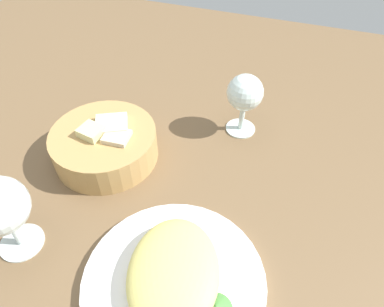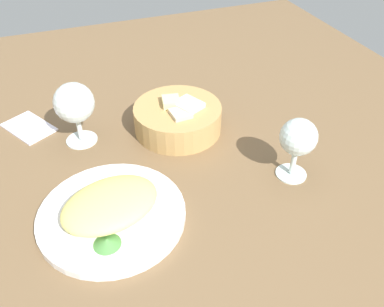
{
  "view_description": "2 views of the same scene",
  "coord_description": "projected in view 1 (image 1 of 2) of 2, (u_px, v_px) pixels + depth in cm",
  "views": [
    {
      "loc": [
        -31.27,
        -23.11,
        45.43
      ],
      "look_at": [
        6.79,
        -10.02,
        4.35
      ],
      "focal_mm": 33.02,
      "sensor_mm": 36.0,
      "label": 1
    },
    {
      "loc": [
        -16.29,
        -60.63,
        49.69
      ],
      "look_at": [
        3.71,
        -7.3,
        3.54
      ],
      "focal_mm": 37.73,
      "sensor_mm": 36.0,
      "label": 2
    }
  ],
  "objects": [
    {
      "name": "ground_plane",
      "position": [
        122.0,
        189.0,
        0.59
      ],
      "size": [
        140.0,
        140.0,
        2.0
      ],
      "primitive_type": "cube",
      "color": "brown"
    },
    {
      "name": "plate",
      "position": [
        174.0,
        282.0,
        0.46
      ],
      "size": [
        23.99,
        23.99,
        1.4
      ],
      "primitive_type": "cylinder",
      "color": "white",
      "rests_on": "ground_plane"
    },
    {
      "name": "bread_basket",
      "position": [
        106.0,
        144.0,
        0.61
      ],
      "size": [
        18.07,
        18.07,
        6.95
      ],
      "color": "tan",
      "rests_on": "ground_plane"
    },
    {
      "name": "wine_glass_near",
      "position": [
        245.0,
        95.0,
        0.63
      ],
      "size": [
        6.57,
        6.57,
        11.88
      ],
      "color": "silver",
      "rests_on": "ground_plane"
    },
    {
      "name": "omelette",
      "position": [
        173.0,
        273.0,
        0.44
      ],
      "size": [
        18.43,
        15.41,
        3.66
      ],
      "primitive_type": "ellipsoid",
      "rotation": [
        0.0,
        0.0,
        0.26
      ],
      "color": "#E2D470",
      "rests_on": "plate"
    }
  ]
}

